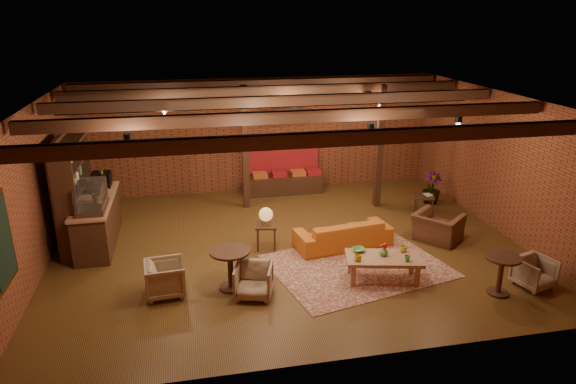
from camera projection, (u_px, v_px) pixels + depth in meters
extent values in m
plane|color=#3D250F|center=(289.00, 246.00, 11.33)|extent=(10.00, 10.00, 0.00)
cube|color=black|center=(289.00, 101.00, 10.27)|extent=(10.00, 8.00, 0.02)
cube|color=brown|center=(260.00, 135.00, 14.50)|extent=(10.00, 0.02, 3.20)
cube|color=brown|center=(347.00, 263.00, 7.10)|extent=(10.00, 0.02, 3.20)
cube|color=brown|center=(34.00, 193.00, 9.86)|extent=(0.02, 8.00, 3.20)
cube|color=brown|center=(502.00, 164.00, 11.74)|extent=(0.02, 8.00, 3.20)
cylinder|color=black|center=(275.00, 105.00, 11.86)|extent=(9.60, 0.12, 0.12)
cube|color=#321E10|center=(245.00, 148.00, 13.09)|extent=(0.16, 0.16, 3.20)
cube|color=#321E10|center=(380.00, 147.00, 13.18)|extent=(0.16, 0.16, 3.20)
imported|color=#337F33|center=(100.00, 188.00, 11.28)|extent=(0.35, 0.39, 0.30)
cube|color=black|center=(0.00, 242.00, 7.74)|extent=(0.08, 0.96, 1.46)
cube|color=#E85017|center=(287.00, 114.00, 13.53)|extent=(0.86, 0.06, 0.30)
cube|color=maroon|center=(357.00, 266.00, 10.44)|extent=(3.86, 3.28, 0.01)
imported|color=#BB5D19|center=(343.00, 233.00, 11.24)|extent=(2.20, 1.13, 0.61)
cube|color=brown|center=(384.00, 258.00, 9.76)|extent=(1.56, 1.01, 0.07)
cube|color=brown|center=(353.00, 276.00, 9.62)|extent=(0.09, 0.09, 0.42)
cube|color=brown|center=(417.00, 277.00, 9.59)|extent=(0.09, 0.09, 0.42)
cube|color=brown|center=(351.00, 263.00, 10.09)|extent=(0.09, 0.09, 0.42)
cube|color=brown|center=(412.00, 264.00, 10.07)|extent=(0.09, 0.09, 0.42)
imported|color=gold|center=(358.00, 258.00, 9.58)|extent=(0.17, 0.17, 0.11)
imported|color=#579945|center=(407.00, 258.00, 9.56)|extent=(0.14, 0.14, 0.11)
imported|color=gold|center=(403.00, 249.00, 9.94)|extent=(0.17, 0.17, 0.11)
imported|color=#579945|center=(359.00, 250.00, 9.97)|extent=(0.30, 0.30, 0.06)
imported|color=#579945|center=(384.00, 252.00, 9.78)|extent=(0.16, 0.16, 0.14)
sphere|color=red|center=(384.00, 246.00, 9.74)|extent=(0.10, 0.10, 0.10)
cube|color=#321E10|center=(266.00, 225.00, 11.07)|extent=(0.52, 0.52, 0.04)
cylinder|color=#321E10|center=(266.00, 237.00, 11.16)|extent=(0.04, 0.04, 0.51)
cylinder|color=#A98F38|center=(266.00, 224.00, 11.06)|extent=(0.15, 0.15, 0.02)
cylinder|color=#A98F38|center=(266.00, 221.00, 11.03)|extent=(0.04, 0.04, 0.21)
sphere|color=orange|center=(266.00, 214.00, 10.98)|extent=(0.30, 0.30, 0.30)
cylinder|color=#321E10|center=(230.00, 251.00, 9.36)|extent=(0.75, 0.75, 0.04)
cylinder|color=#321E10|center=(231.00, 270.00, 9.49)|extent=(0.10, 0.10, 0.73)
cylinder|color=#321E10|center=(231.00, 287.00, 9.61)|extent=(0.45, 0.45, 0.04)
imported|color=#B9A98F|center=(165.00, 277.00, 9.30)|extent=(0.70, 0.74, 0.71)
imported|color=#B9A98F|center=(254.00, 279.00, 9.25)|extent=(0.80, 0.77, 0.68)
imported|color=brown|center=(438.00, 223.00, 11.49)|extent=(1.11, 1.16, 0.86)
cube|color=#321E10|center=(424.00, 196.00, 12.89)|extent=(0.61, 0.61, 0.04)
cylinder|color=#321E10|center=(424.00, 206.00, 12.98)|extent=(0.04, 0.04, 0.49)
imported|color=#321E10|center=(425.00, 195.00, 12.88)|extent=(0.25, 0.28, 0.02)
cylinder|color=#321E10|center=(503.00, 257.00, 9.18)|extent=(0.65, 0.65, 0.04)
cylinder|color=#321E10|center=(500.00, 275.00, 9.30)|extent=(0.10, 0.10, 0.71)
cylinder|color=#321E10|center=(497.00, 292.00, 9.42)|extent=(0.39, 0.39, 0.04)
imported|color=#B9A98F|center=(535.00, 271.00, 9.58)|extent=(0.75, 0.72, 0.63)
imported|color=#4C7F4C|center=(435.00, 157.00, 13.45)|extent=(1.47, 1.47, 2.58)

